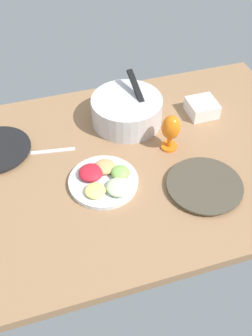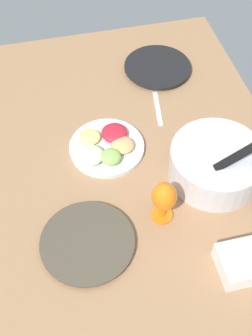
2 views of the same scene
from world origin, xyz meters
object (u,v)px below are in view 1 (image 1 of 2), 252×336
mixing_bowl (127,110)px  hurricane_glass_orange (171,129)px  fruit_platter (105,180)px  dinner_plate_right (204,186)px  square_bowl_white (202,107)px

mixing_bowl → hurricane_glass_orange: 24.37cm
mixing_bowl → fruit_platter: bearing=-119.8°
dinner_plate_right → mixing_bowl: 48.51cm
mixing_bowl → square_bowl_white: 33.90cm
hurricane_glass_orange → square_bowl_white: hurricane_glass_orange is taller
mixing_bowl → square_bowl_white: size_ratio=2.47×
square_bowl_white → dinner_plate_right: bearing=-113.2°
mixing_bowl → fruit_platter: size_ratio=1.16×
fruit_platter → hurricane_glass_orange: bearing=20.6°
dinner_plate_right → mixing_bowl: mixing_bowl is taller
hurricane_glass_orange → square_bowl_white: size_ratio=1.30×
mixing_bowl → dinner_plate_right: bearing=-70.7°
mixing_bowl → square_bowl_white: bearing=-7.9°
mixing_bowl → square_bowl_white: mixing_bowl is taller
square_bowl_white → hurricane_glass_orange: bearing=-143.0°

